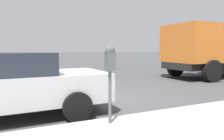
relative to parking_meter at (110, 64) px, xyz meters
name	(u,v)px	position (x,y,z in m)	size (l,w,h in m)	color
ground_plane	(89,100)	(2.52, -0.47, -1.26)	(220.00, 220.00, 0.00)	#424244
parking_meter	(110,64)	(0.00, 0.00, 0.00)	(0.21, 0.19, 1.46)	#4C5156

